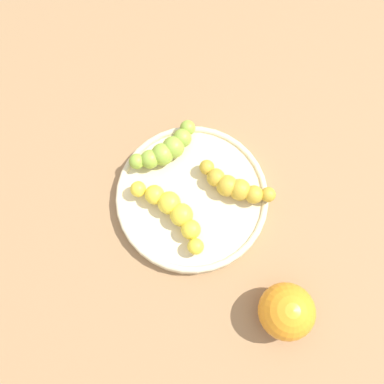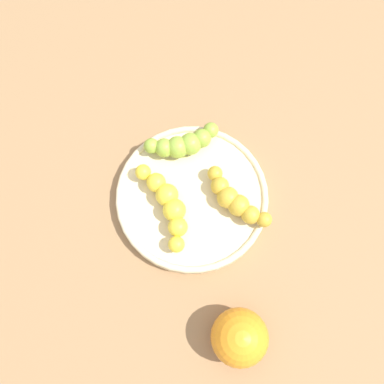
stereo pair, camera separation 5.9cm
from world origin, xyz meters
name	(u,v)px [view 2 (the right image)]	position (x,y,z in m)	size (l,w,h in m)	color
ground_plane	(192,199)	(0.00, 0.00, 0.00)	(2.40, 2.40, 0.00)	#936D47
fruit_bowl	(192,197)	(0.00, 0.00, 0.01)	(0.23, 0.23, 0.02)	beige
banana_yellow	(168,204)	(0.03, -0.03, 0.04)	(0.11, 0.10, 0.03)	yellow
banana_spotted	(235,201)	(-0.01, 0.06, 0.04)	(0.07, 0.11, 0.03)	gold
banana_green	(183,143)	(-0.07, -0.03, 0.04)	(0.07, 0.10, 0.03)	#8CAD38
orange_fruit	(240,337)	(0.17, 0.11, 0.04)	(0.08, 0.08, 0.08)	orange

